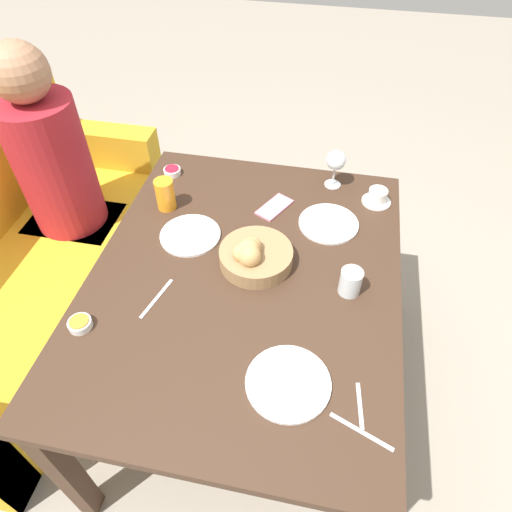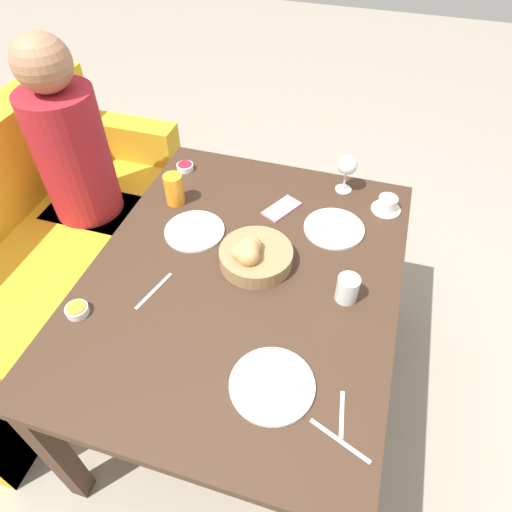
# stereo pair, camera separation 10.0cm
# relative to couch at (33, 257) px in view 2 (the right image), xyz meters

# --- Properties ---
(ground_plane) EXTENTS (10.00, 10.00, 0.00)m
(ground_plane) POSITION_rel_couch_xyz_m (-0.16, -1.09, -0.31)
(ground_plane) COLOR gray
(dining_table) EXTENTS (1.27, 1.00, 0.72)m
(dining_table) POSITION_rel_couch_xyz_m (-0.16, -1.09, 0.32)
(dining_table) COLOR #3D281C
(dining_table) RESTS_ON ground_plane
(couch) EXTENTS (1.67, 0.70, 0.86)m
(couch) POSITION_rel_couch_xyz_m (0.00, 0.00, 0.00)
(couch) COLOR gold
(couch) RESTS_ON ground_plane
(seated_person) EXTENTS (0.31, 0.41, 1.22)m
(seated_person) POSITION_rel_couch_xyz_m (0.30, -0.16, 0.23)
(seated_person) COLOR #23232D
(seated_person) RESTS_ON ground_plane
(bread_basket) EXTENTS (0.24, 0.24, 0.11)m
(bread_basket) POSITION_rel_couch_xyz_m (-0.11, -1.11, 0.45)
(bread_basket) COLOR #99754C
(bread_basket) RESTS_ON dining_table
(plate_near_left) EXTENTS (0.23, 0.23, 0.01)m
(plate_near_left) POSITION_rel_couch_xyz_m (-0.52, -1.29, 0.42)
(plate_near_left) COLOR white
(plate_near_left) RESTS_ON dining_table
(plate_near_right) EXTENTS (0.22, 0.22, 0.01)m
(plate_near_right) POSITION_rel_couch_xyz_m (0.14, -1.33, 0.42)
(plate_near_right) COLOR white
(plate_near_right) RESTS_ON dining_table
(plate_far_center) EXTENTS (0.21, 0.21, 0.01)m
(plate_far_center) POSITION_rel_couch_xyz_m (-0.02, -0.86, 0.42)
(plate_far_center) COLOR white
(plate_far_center) RESTS_ON dining_table
(juice_glass) EXTENTS (0.07, 0.07, 0.12)m
(juice_glass) POSITION_rel_couch_xyz_m (0.12, -0.73, 0.47)
(juice_glass) COLOR orange
(juice_glass) RESTS_ON dining_table
(water_tumbler) EXTENTS (0.07, 0.07, 0.09)m
(water_tumbler) POSITION_rel_couch_xyz_m (-0.16, -1.43, 0.46)
(water_tumbler) COLOR silver
(water_tumbler) RESTS_ON dining_table
(wine_glass) EXTENTS (0.08, 0.08, 0.16)m
(wine_glass) POSITION_rel_couch_xyz_m (0.38, -1.33, 0.53)
(wine_glass) COLOR silver
(wine_glass) RESTS_ON dining_table
(coffee_cup) EXTENTS (0.11, 0.11, 0.06)m
(coffee_cup) POSITION_rel_couch_xyz_m (0.30, -1.50, 0.44)
(coffee_cup) COLOR white
(coffee_cup) RESTS_ON dining_table
(jam_bowl_berry) EXTENTS (0.07, 0.07, 0.03)m
(jam_bowl_berry) POSITION_rel_couch_xyz_m (0.32, -0.68, 0.43)
(jam_bowl_berry) COLOR white
(jam_bowl_berry) RESTS_ON dining_table
(jam_bowl_honey) EXTENTS (0.07, 0.07, 0.03)m
(jam_bowl_honey) POSITION_rel_couch_xyz_m (-0.46, -0.66, 0.43)
(jam_bowl_honey) COLOR white
(jam_bowl_honey) RESTS_ON dining_table
(fork_silver) EXTENTS (0.07, 0.16, 0.00)m
(fork_silver) POSITION_rel_couch_xyz_m (-0.61, -1.48, 0.42)
(fork_silver) COLOR #B7B7BC
(fork_silver) RESTS_ON dining_table
(knife_silver) EXTENTS (0.17, 0.05, 0.00)m
(knife_silver) POSITION_rel_couch_xyz_m (-0.31, -0.84, 0.42)
(knife_silver) COLOR #B7B7BC
(knife_silver) RESTS_ON dining_table
(spoon_coffee) EXTENTS (0.13, 0.03, 0.00)m
(spoon_coffee) POSITION_rel_couch_xyz_m (-0.54, -1.48, 0.42)
(spoon_coffee) COLOR #B7B7BC
(spoon_coffee) RESTS_ON dining_table
(cell_phone) EXTENTS (0.17, 0.14, 0.01)m
(cell_phone) POSITION_rel_couch_xyz_m (0.19, -1.13, 0.42)
(cell_phone) COLOR pink
(cell_phone) RESTS_ON dining_table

